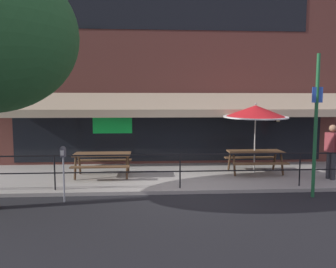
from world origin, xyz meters
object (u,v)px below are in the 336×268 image
at_px(parking_meter_near, 63,157).
at_px(street_sign_pole, 316,124).
at_px(picnic_table_centre, 255,156).
at_px(picnic_table_left, 102,158).
at_px(patio_umbrella_centre, 256,112).
at_px(pedestrian_walking, 332,149).

bearing_deg(parking_meter_near, street_sign_pole, 0.18).
bearing_deg(picnic_table_centre, parking_meter_near, -156.41).
xyz_separation_m(picnic_table_left, parking_meter_near, (-0.65, -2.30, 0.44)).
height_order(picnic_table_left, parking_meter_near, parking_meter_near).
bearing_deg(parking_meter_near, patio_umbrella_centre, 24.35).
distance_m(picnic_table_left, patio_umbrella_centre, 5.30).
relative_size(picnic_table_left, parking_meter_near, 1.27).
xyz_separation_m(pedestrian_walking, street_sign_pole, (-1.36, -1.51, 0.87)).
height_order(picnic_table_centre, parking_meter_near, parking_meter_near).
height_order(picnic_table_left, patio_umbrella_centre, patio_umbrella_centre).
distance_m(picnic_table_centre, pedestrian_walking, 2.34).
height_order(patio_umbrella_centre, street_sign_pole, street_sign_pole).
bearing_deg(picnic_table_centre, street_sign_pole, -73.38).
height_order(parking_meter_near, street_sign_pole, street_sign_pole).
xyz_separation_m(picnic_table_left, pedestrian_walking, (7.18, -0.76, 0.35)).
relative_size(patio_umbrella_centre, street_sign_pole, 0.63).
height_order(patio_umbrella_centre, parking_meter_near, patio_umbrella_centre).
xyz_separation_m(picnic_table_left, patio_umbrella_centre, (5.08, 0.30, 1.47)).
bearing_deg(picnic_table_centre, picnic_table_left, -177.64).
bearing_deg(pedestrian_walking, patio_umbrella_centre, 153.16).
height_order(picnic_table_centre, street_sign_pole, street_sign_pole).
xyz_separation_m(pedestrian_walking, parking_meter_near, (-7.83, -1.53, 0.09)).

